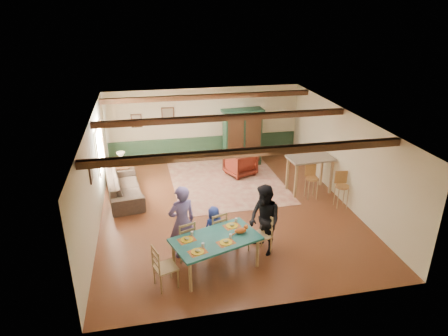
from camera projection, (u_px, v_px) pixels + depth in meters
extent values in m
plane|color=#582B18|center=(227.00, 210.00, 11.46)|extent=(8.00, 8.00, 0.00)
cube|color=beige|center=(204.00, 125.00, 14.54)|extent=(7.00, 0.02, 2.70)
cube|color=beige|center=(94.00, 177.00, 10.29)|extent=(0.02, 8.00, 2.70)
cube|color=beige|center=(345.00, 157.00, 11.57)|extent=(0.02, 8.00, 2.70)
cube|color=white|center=(227.00, 119.00, 10.41)|extent=(7.00, 8.00, 0.02)
cube|color=#1F3924|center=(205.00, 148.00, 14.87)|extent=(6.95, 0.03, 0.90)
cube|color=black|center=(249.00, 152.00, 8.36)|extent=(6.95, 0.16, 0.16)
cube|color=black|center=(224.00, 118.00, 10.80)|extent=(6.95, 0.16, 0.16)
cube|color=black|center=(208.00, 97.00, 13.15)|extent=(6.95, 0.16, 0.16)
imported|color=#715FA4|center=(182.00, 222.00, 9.08)|extent=(0.76, 0.62, 1.79)
imported|color=black|center=(264.00, 220.00, 9.23)|extent=(0.88, 1.00, 1.71)
imported|color=navy|center=(214.00, 226.00, 9.61)|extent=(0.59, 0.48, 1.04)
cube|color=beige|center=(226.00, 181.00, 13.24)|extent=(3.65, 4.30, 0.01)
cube|color=black|center=(242.00, 138.00, 14.22)|extent=(1.49, 0.67, 2.05)
imported|color=#4B140F|center=(240.00, 163.00, 13.62)|extent=(1.16, 1.17, 0.82)
imported|color=#382C23|center=(124.00, 187.00, 12.03)|extent=(1.23, 2.48, 0.69)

